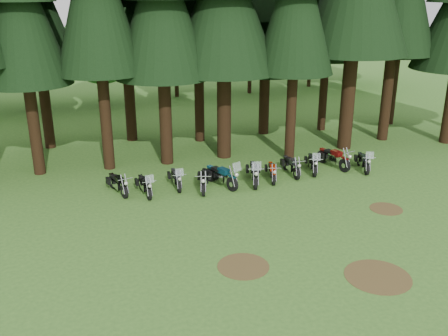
# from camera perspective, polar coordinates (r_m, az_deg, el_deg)

# --- Properties ---
(ground) EXTENTS (120.00, 120.00, 0.00)m
(ground) POSITION_cam_1_polar(r_m,az_deg,el_deg) (20.11, 8.31, -6.88)
(ground) COLOR #366523
(ground) RESTS_ON ground
(pine_back_4) EXTENTS (4.94, 4.94, 13.78)m
(pine_back_4) POSITION_cam_1_polar(r_m,az_deg,el_deg) (31.72, 4.93, 18.49)
(pine_back_4) COLOR black
(pine_back_4) RESTS_ON ground
(decid_2) EXTENTS (6.72, 6.53, 8.40)m
(decid_2) POSITION_cam_1_polar(r_m,az_deg,el_deg) (41.00, -21.67, 12.90)
(decid_2) COLOR black
(decid_2) RESTS_ON ground
(decid_3) EXTENTS (6.12, 5.95, 7.65)m
(decid_3) POSITION_cam_1_polar(r_m,az_deg,el_deg) (41.50, -13.51, 13.17)
(decid_3) COLOR black
(decid_3) RESTS_ON ground
(decid_4) EXTENTS (5.93, 5.76, 7.41)m
(decid_4) POSITION_cam_1_polar(r_m,az_deg,el_deg) (43.67, -5.18, 13.74)
(decid_4) COLOR black
(decid_4) RESTS_ON ground
(decid_5) EXTENTS (8.45, 8.21, 10.56)m
(decid_5) POSITION_cam_1_polar(r_m,az_deg,el_deg) (44.94, 3.64, 16.34)
(decid_5) COLOR black
(decid_5) RESTS_ON ground
(decid_6) EXTENTS (7.06, 6.86, 8.82)m
(decid_6) POSITION_cam_1_polar(r_m,az_deg,el_deg) (48.96, 10.45, 15.15)
(decid_6) COLOR black
(decid_6) RESTS_ON ground
(decid_7) EXTENTS (8.44, 8.20, 10.55)m
(decid_7) POSITION_cam_1_polar(r_m,az_deg,el_deg) (51.08, 15.36, 16.12)
(decid_7) COLOR black
(decid_7) RESTS_ON ground
(dirt_patch_0) EXTENTS (1.80, 1.80, 0.01)m
(dirt_patch_0) POSITION_cam_1_polar(r_m,az_deg,el_deg) (17.43, 2.22, -11.14)
(dirt_patch_0) COLOR #4C3D1E
(dirt_patch_0) RESTS_ON ground
(dirt_patch_1) EXTENTS (1.40, 1.40, 0.01)m
(dirt_patch_1) POSITION_cam_1_polar(r_m,az_deg,el_deg) (22.70, 18.03, -4.46)
(dirt_patch_1) COLOR #4C3D1E
(dirt_patch_1) RESTS_ON ground
(dirt_patch_2) EXTENTS (2.20, 2.20, 0.01)m
(dirt_patch_2) POSITION_cam_1_polar(r_m,az_deg,el_deg) (17.61, 17.16, -11.76)
(dirt_patch_2) COLOR #4C3D1E
(dirt_patch_2) RESTS_ON ground
(motorcycle_0) EXTENTS (0.67, 2.06, 0.86)m
(motorcycle_0) POSITION_cam_1_polar(r_m,az_deg,el_deg) (23.59, -12.02, -1.82)
(motorcycle_0) COLOR black
(motorcycle_0) RESTS_ON ground
(motorcycle_1) EXTENTS (0.46, 2.05, 1.29)m
(motorcycle_1) POSITION_cam_1_polar(r_m,az_deg,el_deg) (23.19, -9.04, -2.02)
(motorcycle_1) COLOR black
(motorcycle_1) RESTS_ON ground
(motorcycle_2) EXTENTS (0.38, 2.03, 1.28)m
(motorcycle_2) POSITION_cam_1_polar(r_m,az_deg,el_deg) (23.84, -5.50, -1.25)
(motorcycle_2) COLOR black
(motorcycle_2) RESTS_ON ground
(motorcycle_3) EXTENTS (0.80, 2.12, 0.89)m
(motorcycle_3) POSITION_cam_1_polar(r_m,az_deg,el_deg) (23.47, -2.30, -1.44)
(motorcycle_3) COLOR black
(motorcycle_3) RESTS_ON ground
(motorcycle_4) EXTENTS (1.14, 2.32, 1.50)m
(motorcycle_4) POSITION_cam_1_polar(r_m,az_deg,el_deg) (23.84, -0.30, -0.96)
(motorcycle_4) COLOR black
(motorcycle_4) RESTS_ON ground
(motorcycle_5) EXTENTS (0.95, 2.35, 1.49)m
(motorcycle_5) POSITION_cam_1_polar(r_m,az_deg,el_deg) (24.24, 3.45, -0.64)
(motorcycle_5) COLOR black
(motorcycle_5) RESTS_ON ground
(motorcycle_6) EXTENTS (0.68, 1.93, 0.80)m
(motorcycle_6) POSITION_cam_1_polar(r_m,az_deg,el_deg) (24.76, 5.51, -0.47)
(motorcycle_6) COLOR black
(motorcycle_6) RESTS_ON ground
(motorcycle_7) EXTENTS (0.36, 2.15, 0.87)m
(motorcycle_7) POSITION_cam_1_polar(r_m,az_deg,el_deg) (25.58, 7.68, 0.20)
(motorcycle_7) COLOR black
(motorcycle_7) RESTS_ON ground
(motorcycle_8) EXTENTS (0.94, 2.12, 1.36)m
(motorcycle_8) POSITION_cam_1_polar(r_m,az_deg,el_deg) (26.10, 10.07, 0.49)
(motorcycle_8) COLOR black
(motorcycle_8) RESTS_ON ground
(motorcycle_9) EXTENTS (0.69, 2.35, 0.97)m
(motorcycle_9) POSITION_cam_1_polar(r_m,az_deg,el_deg) (27.00, 12.39, 1.08)
(motorcycle_9) COLOR black
(motorcycle_9) RESTS_ON ground
(motorcycle_10) EXTENTS (0.91, 2.08, 1.33)m
(motorcycle_10) POSITION_cam_1_polar(r_m,az_deg,el_deg) (26.98, 15.64, 0.67)
(motorcycle_10) COLOR black
(motorcycle_10) RESTS_ON ground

